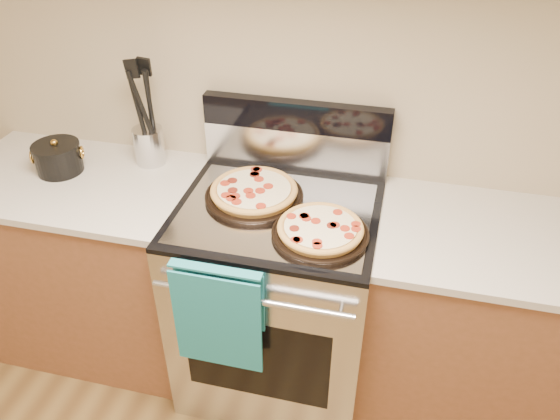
% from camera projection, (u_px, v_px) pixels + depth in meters
% --- Properties ---
extents(wall_back, '(4.00, 0.00, 4.00)m').
position_uv_depth(wall_back, '(299.00, 66.00, 2.08)').
color(wall_back, tan).
rests_on(wall_back, ground).
extents(range_body, '(0.76, 0.68, 0.90)m').
position_uv_depth(range_body, '(278.00, 299.00, 2.32)').
color(range_body, '#B7B7BC').
rests_on(range_body, ground).
extents(oven_window, '(0.56, 0.01, 0.40)m').
position_uv_depth(oven_window, '(257.00, 360.00, 2.05)').
color(oven_window, black).
rests_on(oven_window, range_body).
extents(cooktop, '(0.76, 0.68, 0.02)m').
position_uv_depth(cooktop, '(278.00, 211.00, 2.06)').
color(cooktop, black).
rests_on(cooktop, range_body).
extents(backsplash_lower, '(0.76, 0.06, 0.18)m').
position_uv_depth(backsplash_lower, '(296.00, 149.00, 2.25)').
color(backsplash_lower, silver).
rests_on(backsplash_lower, cooktop).
extents(backsplash_upper, '(0.76, 0.06, 0.12)m').
position_uv_depth(backsplash_upper, '(296.00, 116.00, 2.16)').
color(backsplash_upper, black).
rests_on(backsplash_upper, backsplash_lower).
extents(oven_handle, '(0.70, 0.03, 0.03)m').
position_uv_depth(oven_handle, '(251.00, 300.00, 1.82)').
color(oven_handle, silver).
rests_on(oven_handle, range_body).
extents(dish_towel, '(0.32, 0.05, 0.42)m').
position_uv_depth(dish_towel, '(219.00, 315.00, 1.90)').
color(dish_towel, '#1B708B').
rests_on(dish_towel, oven_handle).
extents(foil_sheet, '(0.70, 0.55, 0.01)m').
position_uv_depth(foil_sheet, '(276.00, 212.00, 2.03)').
color(foil_sheet, gray).
rests_on(foil_sheet, cooktop).
extents(cabinet_left, '(1.00, 0.62, 0.88)m').
position_uv_depth(cabinet_left, '(95.00, 265.00, 2.52)').
color(cabinet_left, brown).
rests_on(cabinet_left, ground).
extents(countertop_left, '(1.02, 0.64, 0.03)m').
position_uv_depth(countertop_left, '(74.00, 181.00, 2.26)').
color(countertop_left, '#B8B2A5').
rests_on(countertop_left, cabinet_left).
extents(cabinet_right, '(1.00, 0.62, 0.88)m').
position_uv_depth(cabinet_right, '(493.00, 332.00, 2.18)').
color(cabinet_right, brown).
rests_on(cabinet_right, ground).
extents(countertop_right, '(1.02, 0.64, 0.03)m').
position_uv_depth(countertop_right, '(522.00, 243.00, 1.92)').
color(countertop_right, '#B8B2A5').
rests_on(countertop_right, cabinet_right).
extents(pepperoni_pizza_back, '(0.48, 0.48, 0.05)m').
position_uv_depth(pepperoni_pizza_back, '(254.00, 192.00, 2.09)').
color(pepperoni_pizza_back, '#AD7A34').
rests_on(pepperoni_pizza_back, foil_sheet).
extents(pepperoni_pizza_front, '(0.43, 0.43, 0.05)m').
position_uv_depth(pepperoni_pizza_front, '(320.00, 230.00, 1.89)').
color(pepperoni_pizza_front, '#AD7A34').
rests_on(pepperoni_pizza_front, foil_sheet).
extents(utensil_crock, '(0.16, 0.16, 0.16)m').
position_uv_depth(utensil_crock, '(149.00, 146.00, 2.31)').
color(utensil_crock, silver).
rests_on(utensil_crock, countertop_left).
extents(saucepan, '(0.25, 0.25, 0.11)m').
position_uv_depth(saucepan, '(58.00, 159.00, 2.27)').
color(saucepan, black).
rests_on(saucepan, countertop_left).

